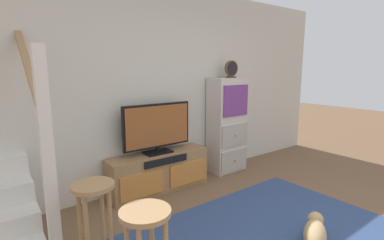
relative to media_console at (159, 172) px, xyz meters
The scene contains 9 objects.
back_wall 1.17m from the media_console, 41.69° to the left, with size 6.40×0.12×2.70m, color beige.
area_rug 1.64m from the media_console, 79.33° to the right, with size 2.60×1.80×0.01m, color navy.
media_console is the anchor object (origin of this frame).
television 0.60m from the media_console, 90.00° to the left, with size 0.96×0.22×0.66m.
side_cabinet 1.33m from the media_console, ahead, with size 0.58×0.38×1.47m.
desk_clock 1.86m from the media_console, ahead, with size 0.24×0.08×0.26m.
bar_stool_near 1.96m from the media_console, 122.87° to the right, with size 0.34×0.34×0.72m.
bar_stool_far 1.56m from the media_console, 140.27° to the right, with size 0.34×0.34×0.71m.
dog 2.00m from the media_console, 74.48° to the right, with size 0.50×0.39×0.23m.
Camera 1 is at (-2.13, -0.98, 1.63)m, focal length 26.83 mm.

